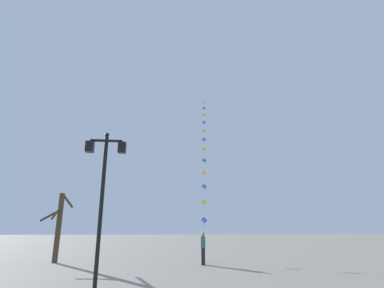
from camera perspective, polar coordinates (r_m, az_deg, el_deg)
The scene contains 5 objects.
ground_plane at distance 22.89m, azimuth -4.78°, elevation -20.49°, with size 160.00×160.00×0.00m, color gray.
twin_lantern_lamp_post at distance 11.28m, azimuth -16.48°, elevation -6.04°, with size 1.45×0.28×5.35m.
kite_train at distance 26.70m, azimuth 2.32°, elevation -1.16°, with size 2.42×14.21×16.47m.
kite_flyer at distance 17.39m, azimuth 2.14°, elevation -19.05°, with size 0.30×0.62×1.71m.
bare_tree at distance 20.01m, azimuth -24.07°, elevation -13.81°, with size 1.19×2.21×4.01m.
Camera 1 is at (-0.57, -2.80, 1.90)m, focal length 28.02 mm.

